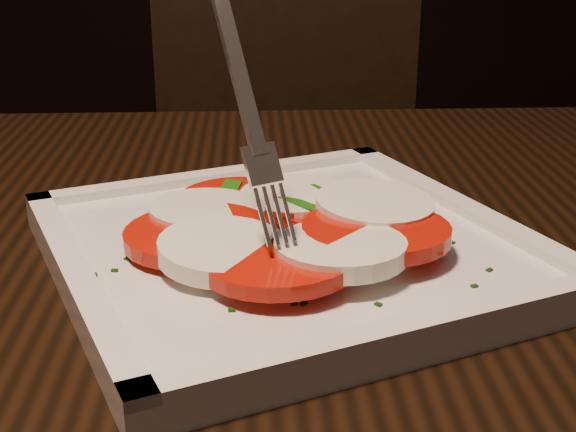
% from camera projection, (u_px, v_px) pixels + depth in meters
% --- Properties ---
extents(table, '(1.26, 0.90, 0.75)m').
position_uv_depth(table, '(358.00, 431.00, 0.48)').
color(table, black).
rests_on(table, ground).
extents(chair, '(0.47, 0.47, 0.93)m').
position_uv_depth(chair, '(286.00, 186.00, 1.26)').
color(chair, black).
rests_on(chair, ground).
extents(plate, '(0.32, 0.32, 0.01)m').
position_uv_depth(plate, '(288.00, 252.00, 0.47)').
color(plate, white).
rests_on(plate, table).
extents(caprese_salad, '(0.21, 0.19, 0.03)m').
position_uv_depth(caprese_salad, '(288.00, 224.00, 0.46)').
color(caprese_salad, red).
rests_on(caprese_salad, plate).
extents(fork, '(0.06, 0.09, 0.15)m').
position_uv_depth(fork, '(231.00, 79.00, 0.42)').
color(fork, white).
rests_on(fork, caprese_salad).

